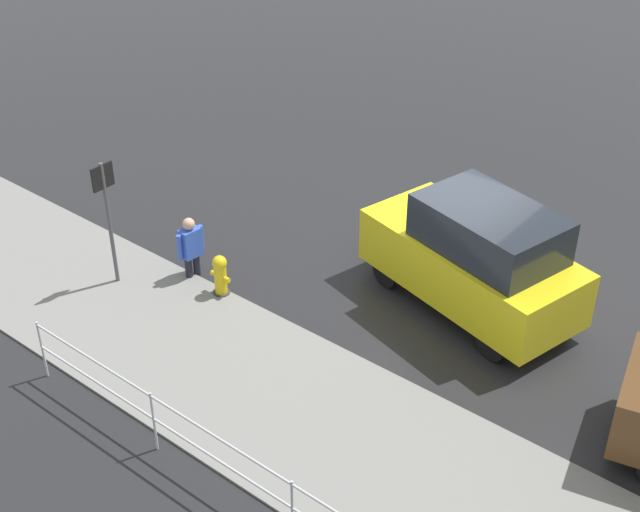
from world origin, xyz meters
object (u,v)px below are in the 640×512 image
Objects in this scene: fire_hydrant at (220,276)px; sign_post at (107,206)px; moving_hatchback at (476,256)px; pedestrian at (191,245)px.

fire_hydrant is 0.33× the size of sign_post.
pedestrian is at bearing 28.24° from moving_hatchback.
moving_hatchback is 3.44× the size of pedestrian.
fire_hydrant is at bearing 34.30° from moving_hatchback.
moving_hatchback is 1.75× the size of sign_post.
sign_post is (1.73, 0.90, 1.18)m from fire_hydrant.
moving_hatchback is 6.33m from sign_post.
fire_hydrant is at bearing 173.48° from pedestrian.
moving_hatchback is at bearing -147.81° from sign_post.
sign_post is (5.34, 3.36, 0.55)m from moving_hatchback.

